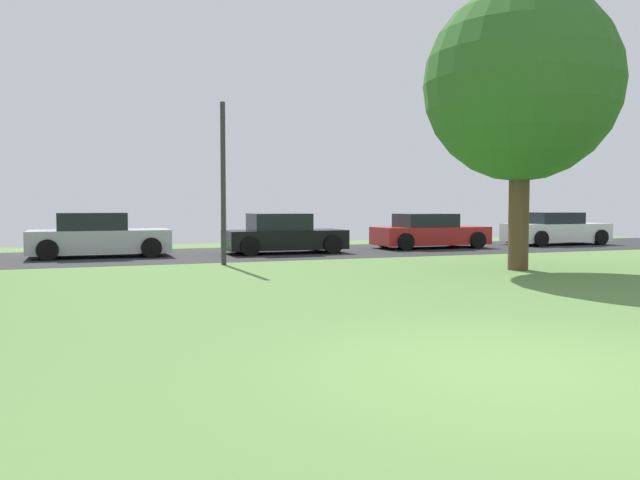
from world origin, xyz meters
TOP-DOWN VIEW (x-y plane):
  - ground_plane at (0.00, 0.00)m, footprint 44.00×44.00m
  - road_strip at (0.00, 16.00)m, footprint 44.00×6.40m
  - birch_tree_lone at (6.34, 8.23)m, footprint 4.92×4.92m
  - parked_car_silver at (-3.71, 16.24)m, footprint 4.31×2.10m
  - parked_car_black at (2.31, 15.67)m, footprint 4.12×1.94m
  - parked_car_red at (8.33, 16.19)m, footprint 4.39×1.98m
  - parked_car_white at (14.36, 16.24)m, footprint 4.34×2.03m
  - street_lamp_post at (-0.48, 12.20)m, footprint 0.14×0.14m

SIDE VIEW (x-z plane):
  - ground_plane at x=0.00m, z-range 0.00..0.00m
  - road_strip at x=0.00m, z-range 0.00..0.01m
  - parked_car_red at x=8.33m, z-range -0.05..1.28m
  - parked_car_black at x=2.31m, z-range -0.06..1.31m
  - parked_car_white at x=14.36m, z-range -0.05..1.30m
  - parked_car_silver at x=-3.71m, z-range -0.06..1.36m
  - street_lamp_post at x=-0.48m, z-range 0.00..4.50m
  - birch_tree_lone at x=6.34m, z-range 1.11..8.30m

